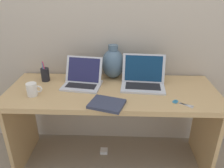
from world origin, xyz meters
TOP-DOWN VIEW (x-y plane):
  - ground_plane at (0.00, 0.00)m, footprint 6.00×6.00m
  - back_wall at (0.00, 0.35)m, footprint 4.40×0.04m
  - desk at (0.00, 0.00)m, footprint 1.66×0.62m
  - laptop_left at (-0.24, 0.09)m, footprint 0.33×0.28m
  - laptop_right at (0.25, 0.09)m, footprint 0.36×0.28m
  - green_vase at (0.00, 0.25)m, footprint 0.20×0.20m
  - notebook_stack at (-0.03, -0.24)m, footprint 0.27×0.24m
  - coffee_mug at (-0.59, -0.12)m, footprint 0.12×0.08m
  - pen_cup at (-0.58, 0.16)m, footprint 0.07×0.07m
  - scissors at (0.48, -0.19)m, footprint 0.14×0.11m
  - power_brick at (-0.08, 0.09)m, footprint 0.07×0.07m

SIDE VIEW (x-z plane):
  - ground_plane at x=0.00m, z-range 0.00..0.00m
  - power_brick at x=-0.08m, z-range 0.00..0.03m
  - desk at x=0.00m, z-range 0.22..0.94m
  - scissors at x=0.48m, z-range 0.72..0.73m
  - notebook_stack at x=-0.03m, z-range 0.72..0.74m
  - coffee_mug at x=-0.59m, z-range 0.72..0.82m
  - pen_cup at x=-0.58m, z-range 0.69..0.87m
  - laptop_left at x=-0.24m, z-range 0.67..0.89m
  - laptop_right at x=0.25m, z-range 0.66..0.91m
  - green_vase at x=0.00m, z-range 0.71..1.00m
  - back_wall at x=0.00m, z-range 0.00..2.40m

